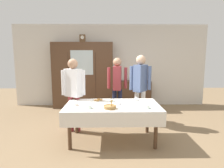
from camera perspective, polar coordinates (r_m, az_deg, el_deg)
The scene contains 20 objects.
ground_plane at distance 4.30m, azimuth 0.05°, elevation -14.96°, with size 12.00×12.00×0.00m, color #846B4C.
back_wall at distance 6.60m, azimuth -0.40°, elevation 5.41°, with size 6.40×0.10×2.70m, color silver.
dining_table at distance 3.85m, azimuth 0.12°, elevation -7.48°, with size 1.85×1.05×0.74m.
wall_cabinet at distance 6.38m, azimuth -8.49°, elevation 2.53°, with size 1.92×0.46×2.11m.
mantel_clock at distance 6.36m, azimuth -8.64°, elevation 13.08°, with size 0.18×0.11×0.24m.
bookshelf_low at distance 6.53m, azimuth 6.39°, elevation -2.86°, with size 1.12×0.35×0.85m.
book_stack at distance 6.45m, azimuth 6.46°, elevation 1.11°, with size 0.15×0.21×0.06m.
tea_cup_center at distance 4.19m, azimuth 7.10°, elevation -4.53°, with size 0.13×0.13×0.06m.
tea_cup_far_right at distance 4.06m, azimuth 0.16°, elevation -4.89°, with size 0.13×0.13×0.06m.
tea_cup_far_left at distance 3.81m, azimuth 2.17°, elevation -5.83°, with size 0.13×0.13×0.06m.
tea_cup_mid_left at distance 3.82m, azimuth -10.44°, elevation -5.92°, with size 0.13×0.13×0.06m.
tea_cup_near_right at distance 3.62m, azimuth 10.42°, elevation -6.73°, with size 0.13×0.13×0.06m.
tea_cup_front_edge at distance 3.59m, azimuth -6.52°, elevation -6.79°, with size 0.13×0.13×0.06m.
bread_basket at distance 3.57m, azimuth -0.60°, elevation -6.68°, with size 0.24×0.24×0.16m.
pastry_plate at distance 4.14m, azimuth -4.03°, elevation -4.86°, with size 0.28×0.28×0.05m.
spoon_near_left at distance 3.55m, azimuth 6.78°, elevation -7.37°, with size 0.12×0.02×0.01m.
spoon_center at distance 3.99m, azimuth -9.50°, elevation -5.62°, with size 0.12×0.02×0.01m.
person_beside_shelf at distance 5.09m, azimuth 1.55°, elevation 0.47°, with size 0.52×0.38×1.64m.
person_behind_table_left at distance 4.35m, azimuth -11.23°, elevation -1.16°, with size 0.52×0.35×1.63m.
person_behind_table_right at distance 4.71m, azimuth 8.31°, elevation 0.33°, with size 0.52×0.41×1.71m.
Camera 1 is at (-0.08, -3.94, 1.72)m, focal length 31.18 mm.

